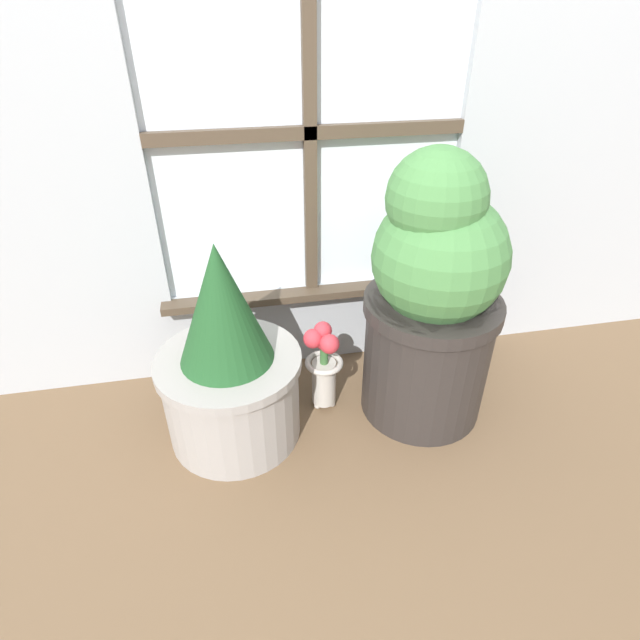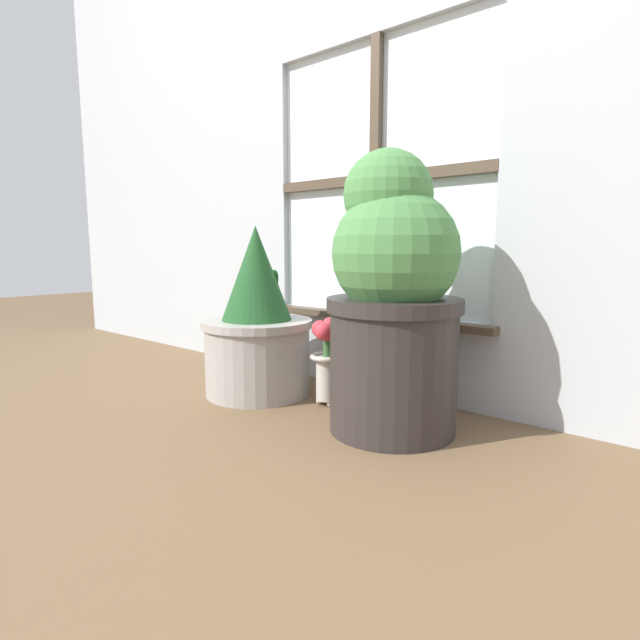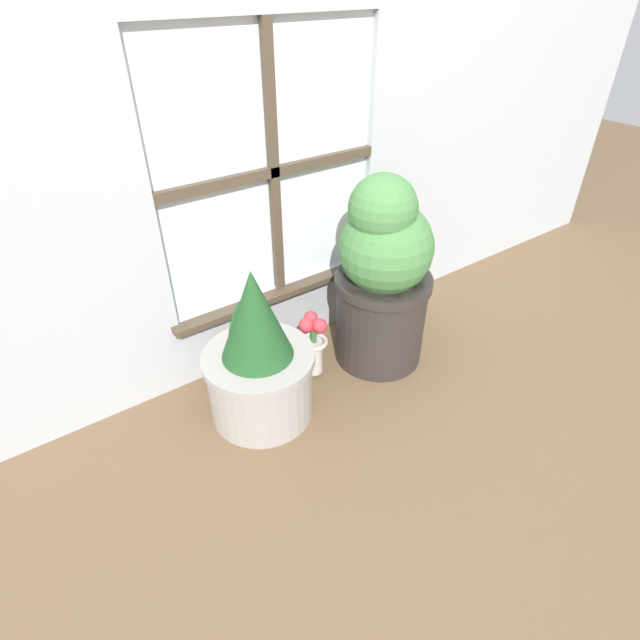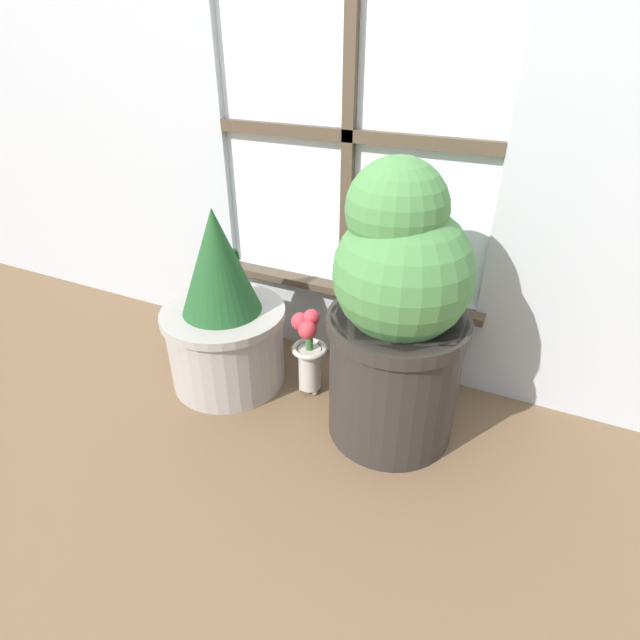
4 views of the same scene
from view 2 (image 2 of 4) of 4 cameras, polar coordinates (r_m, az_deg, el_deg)
The scene contains 5 objects.
ground_plane at distance 1.53m, azimuth -5.00°, elevation -11.81°, with size 10.00×10.00×0.00m, color brown.
wall_with_window at distance 1.98m, azimuth 6.87°, elevation 30.28°, with size 4.40×0.10×2.50m.
potted_plant_left at distance 1.80m, azimuth -7.20°, elevation -0.82°, with size 0.40×0.40×0.60m.
potted_plant_right at distance 1.42m, azimuth 8.41°, elevation 2.63°, with size 0.38×0.38×0.79m.
flower_vase at distance 1.67m, azimuth 0.68°, elevation -4.18°, with size 0.12×0.12×0.30m.
Camera 2 is at (1.03, -1.00, 0.52)m, focal length 28.00 mm.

